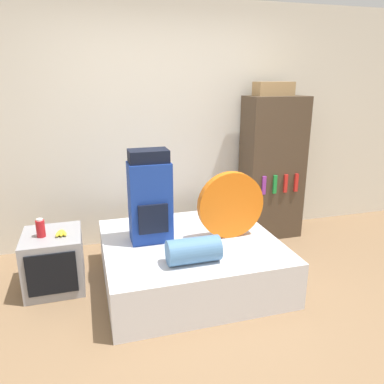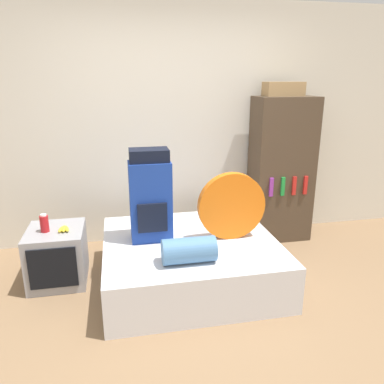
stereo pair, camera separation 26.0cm
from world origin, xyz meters
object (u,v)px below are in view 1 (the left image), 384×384
at_px(backpack, 150,198).
at_px(television, 54,261).
at_px(cardboard_box, 274,89).
at_px(tent_bag, 231,205).
at_px(bookshelf, 272,168).
at_px(canister, 41,228).
at_px(sleeping_roll, 194,250).

relative_size(backpack, television, 1.48).
relative_size(television, cardboard_box, 1.33).
relative_size(backpack, tent_bag, 1.35).
distance_m(backpack, bookshelf, 1.69).
distance_m(canister, bookshelf, 2.55).
bearing_deg(sleeping_roll, tent_bag, 40.17).
relative_size(canister, cardboard_box, 0.39).
distance_m(sleeping_roll, bookshelf, 1.80).
height_order(backpack, canister, backpack).
height_order(sleeping_roll, bookshelf, bookshelf).
height_order(backpack, cardboard_box, cardboard_box).
distance_m(sleeping_roll, canister, 1.34).
relative_size(bookshelf, cardboard_box, 3.88).
bearing_deg(television, tent_bag, -9.61).
bearing_deg(television, canister, -161.16).
bearing_deg(television, sleeping_roll, -30.81).
height_order(backpack, television, backpack).
distance_m(television, canister, 0.34).
bearing_deg(tent_bag, television, 170.39).
distance_m(tent_bag, bookshelf, 1.17).
height_order(bookshelf, cardboard_box, cardboard_box).
xyz_separation_m(sleeping_roll, canister, (-1.17, 0.63, 0.07)).
bearing_deg(canister, cardboard_box, 13.82).
bearing_deg(cardboard_box, television, -166.34).
bearing_deg(bookshelf, cardboard_box, 130.99).
bearing_deg(television, bookshelf, 12.81).
bearing_deg(backpack, sleeping_roll, -64.56).
height_order(tent_bag, television, tent_bag).
distance_m(television, cardboard_box, 2.84).
relative_size(television, bookshelf, 0.34).
bearing_deg(canister, television, 18.84).
bearing_deg(cardboard_box, backpack, -154.62).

